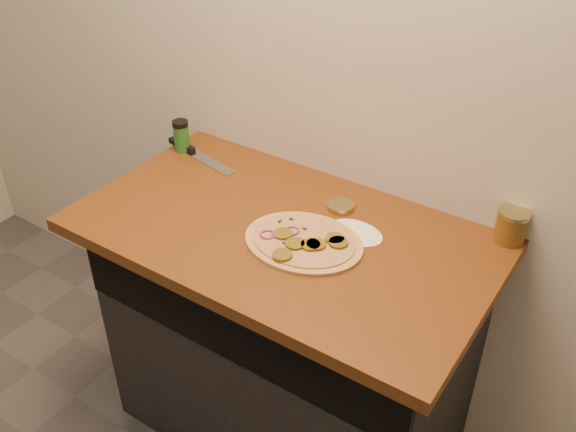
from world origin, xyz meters
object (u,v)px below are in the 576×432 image
Objects in this scene: pizza at (303,242)px; chefs_knife at (195,153)px; salsa_jar at (511,225)px; spice_shaker at (181,136)px.

chefs_knife is at bearing 159.14° from pizza.
pizza is 0.62m from chefs_knife.
pizza is at bearing -20.86° from chefs_knife.
salsa_jar is at bearing 35.87° from pizza.
salsa_jar is 0.88× the size of spice_shaker.
chefs_knife is 2.98× the size of spice_shaker.
chefs_knife is at bearing -173.89° from salsa_jar.
chefs_knife is (-0.58, 0.22, -0.00)m from pizza.
salsa_jar is 1.11m from spice_shaker.
salsa_jar is at bearing 6.11° from chefs_knife.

